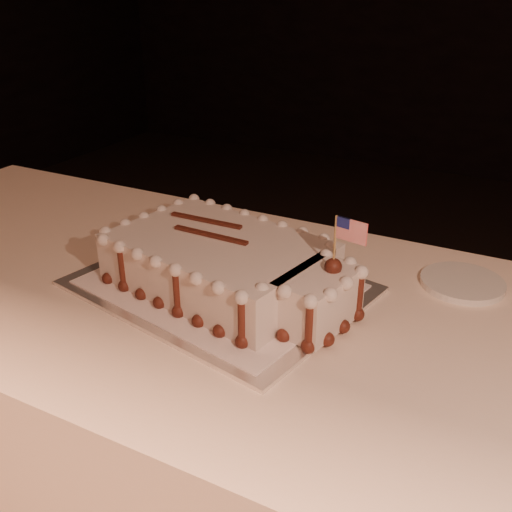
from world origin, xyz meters
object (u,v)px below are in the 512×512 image
at_px(cake_board, 219,286).
at_px(sheet_cake, 230,266).
at_px(banquet_table, 304,470).
at_px(side_plate, 462,283).

distance_m(cake_board, sheet_cake, 0.06).
height_order(banquet_table, side_plate, side_plate).
height_order(sheet_cake, side_plate, sheet_cake).
xyz_separation_m(banquet_table, side_plate, (0.22, 0.24, 0.38)).
xyz_separation_m(banquet_table, cake_board, (-0.20, 0.01, 0.38)).
xyz_separation_m(banquet_table, sheet_cake, (-0.17, 0.01, 0.43)).
relative_size(banquet_table, sheet_cake, 4.66).
bearing_deg(cake_board, side_plate, 39.91).
distance_m(banquet_table, cake_board, 0.43).
relative_size(cake_board, sheet_cake, 1.02).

